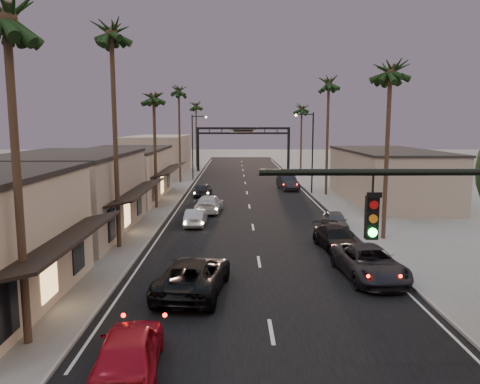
{
  "coord_description": "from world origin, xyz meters",
  "views": [
    {
      "loc": [
        -1.34,
        -6.52,
        7.67
      ],
      "look_at": [
        -0.97,
        29.34,
        2.5
      ],
      "focal_mm": 35.0,
      "sensor_mm": 36.0,
      "label": 1
    }
  ],
  "objects_px": {
    "streetlight_left": "(194,142)",
    "palm_lc": "(154,93)",
    "palm_lb": "(111,26)",
    "palm_rb": "(329,79)",
    "oncoming_silver": "(196,217)",
    "streetlight_right": "(310,146)",
    "oncoming_pickup": "(193,275)",
    "curbside_black": "(336,238)",
    "palm_rc": "(302,106)",
    "curbside_near": "(369,263)",
    "palm_la": "(5,4)",
    "oncoming_red": "(129,351)",
    "palm_far": "(196,103)",
    "arch": "(243,138)",
    "palm_ra": "(391,65)",
    "palm_ld": "(179,88)"
  },
  "relations": [
    {
      "from": "streetlight_left",
      "to": "palm_lc",
      "type": "distance_m",
      "value": 22.65
    },
    {
      "from": "palm_lb",
      "to": "palm_rb",
      "type": "xyz_separation_m",
      "value": [
        17.2,
        22.0,
        -0.97
      ]
    },
    {
      "from": "oncoming_silver",
      "to": "streetlight_left",
      "type": "bearing_deg",
      "value": -83.18
    },
    {
      "from": "streetlight_right",
      "to": "oncoming_pickup",
      "type": "height_order",
      "value": "streetlight_right"
    },
    {
      "from": "palm_lb",
      "to": "palm_lc",
      "type": "bearing_deg",
      "value": 90.0
    },
    {
      "from": "streetlight_left",
      "to": "curbside_black",
      "type": "bearing_deg",
      "value": -72.0
    },
    {
      "from": "streetlight_left",
      "to": "palm_lc",
      "type": "height_order",
      "value": "palm_lc"
    },
    {
      "from": "palm_rc",
      "to": "oncoming_silver",
      "type": "bearing_deg",
      "value": -110.14
    },
    {
      "from": "curbside_near",
      "to": "palm_la",
      "type": "bearing_deg",
      "value": -157.51
    },
    {
      "from": "streetlight_left",
      "to": "oncoming_red",
      "type": "distance_m",
      "value": 51.25
    },
    {
      "from": "streetlight_left",
      "to": "palm_far",
      "type": "height_order",
      "value": "palm_far"
    },
    {
      "from": "oncoming_red",
      "to": "arch",
      "type": "bearing_deg",
      "value": -98.86
    },
    {
      "from": "palm_lb",
      "to": "palm_rc",
      "type": "bearing_deg",
      "value": 67.73
    },
    {
      "from": "streetlight_left",
      "to": "curbside_black",
      "type": "height_order",
      "value": "streetlight_left"
    },
    {
      "from": "palm_ra",
      "to": "arch",
      "type": "bearing_deg",
      "value": 100.59
    },
    {
      "from": "arch",
      "to": "palm_lb",
      "type": "bearing_deg",
      "value": -100.16
    },
    {
      "from": "palm_ld",
      "to": "palm_la",
      "type": "bearing_deg",
      "value": -90.0
    },
    {
      "from": "oncoming_silver",
      "to": "palm_lc",
      "type": "bearing_deg",
      "value": -58.18
    },
    {
      "from": "palm_lc",
      "to": "oncoming_red",
      "type": "relative_size",
      "value": 2.57
    },
    {
      "from": "streetlight_right",
      "to": "curbside_black",
      "type": "bearing_deg",
      "value": -94.92
    },
    {
      "from": "oncoming_pickup",
      "to": "curbside_near",
      "type": "xyz_separation_m",
      "value": [
        8.65,
        1.98,
        -0.04
      ]
    },
    {
      "from": "streetlight_left",
      "to": "palm_lb",
      "type": "bearing_deg",
      "value": -92.67
    },
    {
      "from": "palm_lc",
      "to": "palm_rc",
      "type": "bearing_deg",
      "value": 58.44
    },
    {
      "from": "palm_rc",
      "to": "oncoming_pickup",
      "type": "height_order",
      "value": "palm_rc"
    },
    {
      "from": "streetlight_left",
      "to": "oncoming_silver",
      "type": "height_order",
      "value": "streetlight_left"
    },
    {
      "from": "palm_far",
      "to": "oncoming_red",
      "type": "xyz_separation_m",
      "value": [
        3.69,
        -71.0,
        -10.63
      ]
    },
    {
      "from": "arch",
      "to": "palm_ld",
      "type": "bearing_deg",
      "value": -119.83
    },
    {
      "from": "streetlight_right",
      "to": "palm_lb",
      "type": "relative_size",
      "value": 0.59
    },
    {
      "from": "palm_la",
      "to": "palm_ld",
      "type": "height_order",
      "value": "palm_ld"
    },
    {
      "from": "palm_ld",
      "to": "palm_rb",
      "type": "relative_size",
      "value": 1.0
    },
    {
      "from": "palm_ra",
      "to": "palm_lc",
      "type": "bearing_deg",
      "value": 145.1
    },
    {
      "from": "palm_ra",
      "to": "palm_rb",
      "type": "height_order",
      "value": "palm_rb"
    },
    {
      "from": "palm_rc",
      "to": "oncoming_pickup",
      "type": "bearing_deg",
      "value": -103.37
    },
    {
      "from": "palm_lb",
      "to": "palm_far",
      "type": "relative_size",
      "value": 1.15
    },
    {
      "from": "oncoming_red",
      "to": "oncoming_pickup",
      "type": "height_order",
      "value": "oncoming_pickup"
    },
    {
      "from": "oncoming_red",
      "to": "curbside_near",
      "type": "height_order",
      "value": "oncoming_red"
    },
    {
      "from": "palm_lc",
      "to": "palm_rc",
      "type": "relative_size",
      "value": 1.0
    },
    {
      "from": "palm_ld",
      "to": "curbside_near",
      "type": "distance_m",
      "value": 42.93
    },
    {
      "from": "arch",
      "to": "curbside_black",
      "type": "height_order",
      "value": "arch"
    },
    {
      "from": "curbside_near",
      "to": "palm_rc",
      "type": "bearing_deg",
      "value": 81.72
    },
    {
      "from": "palm_rc",
      "to": "streetlight_right",
      "type": "bearing_deg",
      "value": -95.05
    },
    {
      "from": "palm_ld",
      "to": "palm_rc",
      "type": "xyz_separation_m",
      "value": [
        17.2,
        9.0,
        -1.95
      ]
    },
    {
      "from": "palm_far",
      "to": "oncoming_pickup",
      "type": "height_order",
      "value": "palm_far"
    },
    {
      "from": "streetlight_left",
      "to": "palm_rb",
      "type": "bearing_deg",
      "value": -42.05
    },
    {
      "from": "streetlight_right",
      "to": "curbside_black",
      "type": "xyz_separation_m",
      "value": [
        -2.01,
        -23.39,
        -4.63
      ]
    },
    {
      "from": "curbside_near",
      "to": "palm_ld",
      "type": "bearing_deg",
      "value": 105.33
    },
    {
      "from": "palm_la",
      "to": "palm_lc",
      "type": "height_order",
      "value": "palm_la"
    },
    {
      "from": "oncoming_red",
      "to": "curbside_near",
      "type": "distance_m",
      "value": 13.52
    },
    {
      "from": "palm_lb",
      "to": "palm_rc",
      "type": "relative_size",
      "value": 1.25
    },
    {
      "from": "arch",
      "to": "curbside_black",
      "type": "xyz_separation_m",
      "value": [
        4.91,
        -48.39,
        -4.83
      ]
    }
  ]
}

